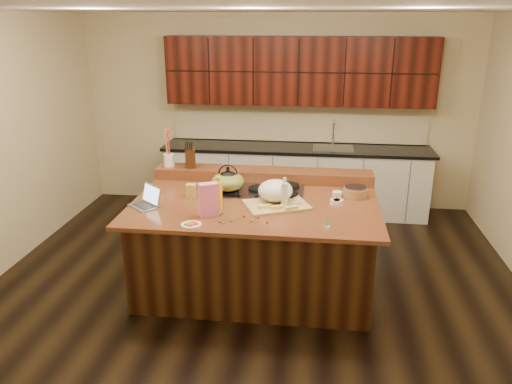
# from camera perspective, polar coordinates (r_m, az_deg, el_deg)

# --- Properties ---
(room) EXTENTS (5.52, 5.02, 2.72)m
(room) POSITION_cam_1_polar(r_m,az_deg,el_deg) (4.77, -0.07, 3.78)
(room) COLOR black
(room) RESTS_ON ground
(island) EXTENTS (2.40, 1.60, 0.92)m
(island) POSITION_cam_1_polar(r_m,az_deg,el_deg) (5.07, -0.07, -5.91)
(island) COLOR black
(island) RESTS_ON ground
(back_ledge) EXTENTS (2.40, 0.30, 0.12)m
(back_ledge) POSITION_cam_1_polar(r_m,az_deg,el_deg) (5.54, 0.84, 2.00)
(back_ledge) COLOR black
(back_ledge) RESTS_ON island
(cooktop) EXTENTS (0.92, 0.52, 0.05)m
(cooktop) POSITION_cam_1_polar(r_m,az_deg,el_deg) (5.17, 0.34, 0.23)
(cooktop) COLOR gray
(cooktop) RESTS_ON island
(back_counter) EXTENTS (3.70, 0.66, 2.40)m
(back_counter) POSITION_cam_1_polar(r_m,az_deg,el_deg) (6.98, 4.69, 5.61)
(back_counter) COLOR silver
(back_counter) RESTS_ON ground
(kettle) EXTENTS (0.29, 0.29, 0.20)m
(kettle) POSITION_cam_1_polar(r_m,az_deg,el_deg) (5.05, -3.21, 1.29)
(kettle) COLOR black
(kettle) RESTS_ON cooktop
(green_bowl) EXTENTS (0.43, 0.43, 0.18)m
(green_bowl) POSITION_cam_1_polar(r_m,az_deg,el_deg) (5.06, -3.21, 1.19)
(green_bowl) COLOR olive
(green_bowl) RESTS_ON cooktop
(laptop) EXTENTS (0.36, 0.35, 0.20)m
(laptop) POSITION_cam_1_polar(r_m,az_deg,el_deg) (4.88, -12.33, -0.98)
(laptop) COLOR #B7B7BC
(laptop) RESTS_ON island
(oil_bottle) EXTENTS (0.08, 0.08, 0.27)m
(oil_bottle) POSITION_cam_1_polar(r_m,az_deg,el_deg) (4.67, -4.29, -0.42)
(oil_bottle) COLOR yellow
(oil_bottle) RESTS_ON island
(vinegar_bottle) EXTENTS (0.08, 0.08, 0.25)m
(vinegar_bottle) POSITION_cam_1_polar(r_m,az_deg,el_deg) (4.69, 3.26, -0.41)
(vinegar_bottle) COLOR silver
(vinegar_bottle) RESTS_ON island
(wooden_tray) EXTENTS (0.70, 0.62, 0.23)m
(wooden_tray) POSITION_cam_1_polar(r_m,az_deg,el_deg) (4.80, 2.26, -0.21)
(wooden_tray) COLOR tan
(wooden_tray) RESTS_ON island
(ramekin_a) EXTENTS (0.13, 0.13, 0.04)m
(ramekin_a) POSITION_cam_1_polar(r_m,az_deg,el_deg) (4.88, 9.06, -1.10)
(ramekin_a) COLOR white
(ramekin_a) RESTS_ON island
(ramekin_b) EXTENTS (0.13, 0.13, 0.04)m
(ramekin_b) POSITION_cam_1_polar(r_m,az_deg,el_deg) (4.88, 9.37, -1.13)
(ramekin_b) COLOR white
(ramekin_b) RESTS_ON island
(ramekin_c) EXTENTS (0.12, 0.12, 0.04)m
(ramekin_c) POSITION_cam_1_polar(r_m,az_deg,el_deg) (5.11, 9.26, -0.19)
(ramekin_c) COLOR white
(ramekin_c) RESTS_ON island
(strainer_bowl) EXTENTS (0.29, 0.29, 0.09)m
(strainer_bowl) POSITION_cam_1_polar(r_m,az_deg,el_deg) (5.10, 11.29, -0.08)
(strainer_bowl) COLOR #996B3F
(strainer_bowl) RESTS_ON island
(kitchen_timer) EXTENTS (0.09, 0.09, 0.07)m
(kitchen_timer) POSITION_cam_1_polar(r_m,az_deg,el_deg) (4.40, 8.17, -3.21)
(kitchen_timer) COLOR silver
(kitchen_timer) RESTS_ON island
(pink_bag) EXTENTS (0.19, 0.16, 0.31)m
(pink_bag) POSITION_cam_1_polar(r_m,az_deg,el_deg) (4.51, -5.48, -0.88)
(pink_bag) COLOR pink
(pink_bag) RESTS_ON island
(candy_plate) EXTENTS (0.20, 0.20, 0.01)m
(candy_plate) POSITION_cam_1_polar(r_m,az_deg,el_deg) (4.37, -7.42, -3.72)
(candy_plate) COLOR white
(candy_plate) RESTS_ON island
(package_box) EXTENTS (0.10, 0.07, 0.13)m
(package_box) POSITION_cam_1_polar(r_m,az_deg,el_deg) (5.05, -7.44, 0.18)
(package_box) COLOR gold
(package_box) RESTS_ON island
(utensil_crock) EXTENTS (0.13, 0.13, 0.14)m
(utensil_crock) POSITION_cam_1_polar(r_m,az_deg,el_deg) (5.71, -9.91, 3.61)
(utensil_crock) COLOR white
(utensil_crock) RESTS_ON back_ledge
(knife_block) EXTENTS (0.15, 0.20, 0.21)m
(knife_block) POSITION_cam_1_polar(r_m,az_deg,el_deg) (5.64, -7.51, 3.91)
(knife_block) COLOR black
(knife_block) RESTS_ON back_ledge
(gumdrop_0) EXTENTS (0.02, 0.02, 0.02)m
(gumdrop_0) POSITION_cam_1_polar(r_m,az_deg,el_deg) (4.48, 0.25, -2.94)
(gumdrop_0) COLOR red
(gumdrop_0) RESTS_ON island
(gumdrop_1) EXTENTS (0.02, 0.02, 0.02)m
(gumdrop_1) POSITION_cam_1_polar(r_m,az_deg,el_deg) (4.41, -2.79, -3.33)
(gumdrop_1) COLOR #198C26
(gumdrop_1) RESTS_ON island
(gumdrop_2) EXTENTS (0.02, 0.02, 0.02)m
(gumdrop_2) POSITION_cam_1_polar(r_m,az_deg,el_deg) (4.38, 1.27, -3.50)
(gumdrop_2) COLOR red
(gumdrop_2) RESTS_ON island
(gumdrop_3) EXTENTS (0.02, 0.02, 0.02)m
(gumdrop_3) POSITION_cam_1_polar(r_m,az_deg,el_deg) (4.40, -0.51, -3.35)
(gumdrop_3) COLOR #198C26
(gumdrop_3) RESTS_ON island
(gumdrop_4) EXTENTS (0.02, 0.02, 0.02)m
(gumdrop_4) POSITION_cam_1_polar(r_m,az_deg,el_deg) (4.39, -4.16, -3.45)
(gumdrop_4) COLOR red
(gumdrop_4) RESTS_ON island
(gumdrop_5) EXTENTS (0.02, 0.02, 0.02)m
(gumdrop_5) POSITION_cam_1_polar(r_m,az_deg,el_deg) (4.55, -4.09, -2.63)
(gumdrop_5) COLOR #198C26
(gumdrop_5) RESTS_ON island
(gumdrop_6) EXTENTS (0.02, 0.02, 0.02)m
(gumdrop_6) POSITION_cam_1_polar(r_m,az_deg,el_deg) (4.51, -1.38, -2.79)
(gumdrop_6) COLOR red
(gumdrop_6) RESTS_ON island
(gumdrop_7) EXTENTS (0.02, 0.02, 0.02)m
(gumdrop_7) POSITION_cam_1_polar(r_m,az_deg,el_deg) (4.43, -0.65, -3.22)
(gumdrop_7) COLOR #198C26
(gumdrop_7) RESTS_ON island
(gumdrop_8) EXTENTS (0.02, 0.02, 0.02)m
(gumdrop_8) POSITION_cam_1_polar(r_m,az_deg,el_deg) (4.58, -3.94, -2.46)
(gumdrop_8) COLOR red
(gumdrop_8) RESTS_ON island
(gumdrop_9) EXTENTS (0.02, 0.02, 0.02)m
(gumdrop_9) POSITION_cam_1_polar(r_m,az_deg,el_deg) (4.37, -3.84, -3.55)
(gumdrop_9) COLOR #198C26
(gumdrop_9) RESTS_ON island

